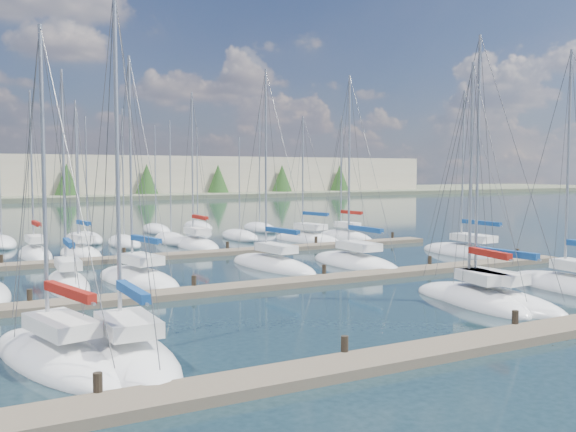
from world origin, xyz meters
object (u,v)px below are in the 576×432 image
sailboat_l (355,263)px  sailboat_n (35,254)px  sailboat_i (68,284)px  sailboat_b (57,358)px  sailboat_p (196,245)px  sailboat_j (138,279)px  sailboat_m (469,253)px  sailboat_o (81,253)px  sailboat_q (308,239)px  sailboat_k (272,265)px  sailboat_d (476,300)px  sailboat_r (345,237)px  sailboat_e (487,300)px  sailboat_c (126,357)px

sailboat_l → sailboat_n: 23.41m
sailboat_i → sailboat_b: (-2.81, -14.08, -0.02)m
sailboat_p → sailboat_j: size_ratio=1.01×
sailboat_m → sailboat_n: sailboat_m is taller
sailboat_o → sailboat_m: bearing=-35.2°
sailboat_q → sailboat_m: size_ratio=0.91×
sailboat_k → sailboat_p: bearing=84.5°
sailboat_k → sailboat_j: size_ratio=1.01×
sailboat_i → sailboat_j: sailboat_j is taller
sailboat_o → sailboat_d: bearing=-71.5°
sailboat_q → sailboat_l: sailboat_l is taller
sailboat_q → sailboat_j: 23.67m
sailboat_j → sailboat_r: 26.98m
sailboat_q → sailboat_r: bearing=-12.2°
sailboat_e → sailboat_j: size_ratio=0.99×
sailboat_q → sailboat_n: sailboat_n is taller
sailboat_e → sailboat_i: sailboat_e is taller
sailboat_c → sailboat_b: (-1.99, 0.99, -0.01)m
sailboat_j → sailboat_o: 13.14m
sailboat_j → sailboat_r: bearing=19.2°
sailboat_p → sailboat_i: 19.19m
sailboat_r → sailboat_b: sailboat_r is taller
sailboat_d → sailboat_k: bearing=111.6°
sailboat_d → sailboat_q: bearing=85.0°
sailboat_p → sailboat_i: sailboat_p is taller
sailboat_c → sailboat_d: 16.98m
sailboat_o → sailboat_j: bearing=-94.7°
sailboat_c → sailboat_i: bearing=87.0°
sailboat_l → sailboat_m: size_ratio=1.03×
sailboat_d → sailboat_i: size_ratio=0.97×
sailboat_p → sailboat_m: bearing=-42.6°
sailboat_e → sailboat_k: bearing=98.9°
sailboat_q → sailboat_r: 3.98m
sailboat_l → sailboat_r: size_ratio=1.11×
sailboat_q → sailboat_c: sailboat_c is taller
sailboat_r → sailboat_c: bearing=-140.9°
sailboat_q → sailboat_b: (-25.90, -27.59, 0.00)m
sailboat_e → sailboat_r: bearing=64.1°
sailboat_l → sailboat_j: (-14.48, 0.60, 0.01)m
sailboat_e → sailboat_l: bearing=77.8°
sailboat_q → sailboat_i: 26.75m
sailboat_b → sailboat_d: bearing=-12.5°
sailboat_p → sailboat_d: 28.36m
sailboat_l → sailboat_m: 10.43m
sailboat_j → sailboat_c: bearing=-118.3°
sailboat_j → sailboat_n: size_ratio=1.04×
sailboat_e → sailboat_c: bearing=178.4°
sailboat_b → sailboat_o: size_ratio=0.96×
sailboat_p → sailboat_d: sailboat_p is taller
sailboat_i → sailboat_j: bearing=0.9°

